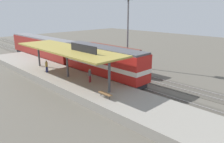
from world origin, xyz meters
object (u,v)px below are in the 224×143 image
person_walking (90,75)px  person_waiting (47,66)px  platform_bench (105,94)px  locomotive (103,62)px  light_mast (128,17)px  freight_car (108,57)px  passenger_carriage_single (42,48)px

person_walking → person_waiting: bearing=101.7°
platform_bench → person_walking: (2.01, 4.95, 0.51)m
person_waiting → person_walking: bearing=-78.3°
locomotive → light_mast: 10.13m
freight_car → person_waiting: (-10.19, 1.94, -0.12)m
light_mast → person_waiting: 15.27m
person_walking → light_mast: bearing=20.6°
platform_bench → person_waiting: size_ratio=0.99×
freight_car → light_mast: (3.20, -1.37, 6.43)m
locomotive → person_walking: bearing=-153.4°
passenger_carriage_single → person_waiting: bearing=-114.5°
locomotive → freight_car: size_ratio=1.20×
passenger_carriage_single → person_walking: bearing=-101.3°
freight_car → light_mast: 7.31m
person_walking → platform_bench: bearing=-112.1°
platform_bench → freight_car: (10.60, 10.76, 0.63)m
freight_car → light_mast: size_ratio=1.03×
locomotive → freight_car: bearing=39.6°
platform_bench → locomotive: (6.00, 6.95, 1.07)m
freight_car → person_waiting: bearing=169.2°
locomotive → person_waiting: size_ratio=8.44×
platform_bench → person_waiting: bearing=88.2°
passenger_carriage_single → freight_car: bearing=-72.0°
locomotive → passenger_carriage_single: size_ratio=0.72×
locomotive → person_waiting: locomotive is taller
person_waiting → person_walking: 7.91m
locomotive → person_walking: size_ratio=8.44×
person_waiting → passenger_carriage_single: bearing=65.5°
passenger_carriage_single → freight_car: passenger_carriage_single is taller
passenger_carriage_single → locomotive: bearing=-90.0°
platform_bench → freight_car: 15.11m
platform_bench → person_waiting: (0.41, 12.70, 0.51)m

